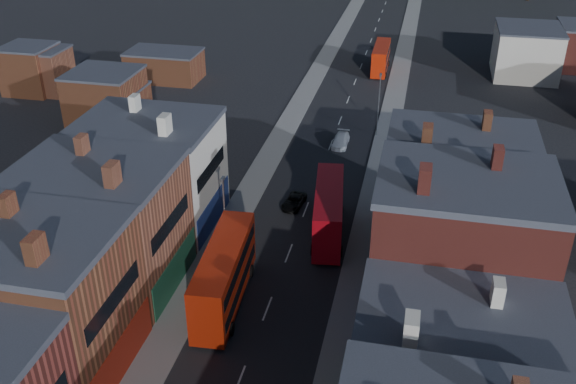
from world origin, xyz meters
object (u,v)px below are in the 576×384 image
at_px(bus_1, 329,211).
at_px(car_3, 341,140).
at_px(bus_0, 224,274).
at_px(car_2, 294,201).
at_px(bus_2, 381,58).

height_order(bus_1, car_3, bus_1).
distance_m(bus_0, car_3, 32.51).
bearing_deg(bus_1, car_2, 125.82).
height_order(car_2, car_3, car_3).
xyz_separation_m(car_2, car_3, (2.52, 15.77, 0.11)).
bearing_deg(car_3, bus_0, -97.76).
relative_size(bus_0, bus_1, 1.05).
xyz_separation_m(bus_1, bus_2, (0.36, 50.06, -0.28)).
bearing_deg(bus_1, car_3, 87.50).
relative_size(bus_2, car_2, 2.55).
xyz_separation_m(bus_0, bus_2, (6.79, 61.87, -0.44)).
height_order(bus_0, car_3, bus_0).
bearing_deg(bus_2, car_3, -94.30).
distance_m(bus_0, bus_1, 13.44).
distance_m(bus_2, car_2, 45.81).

